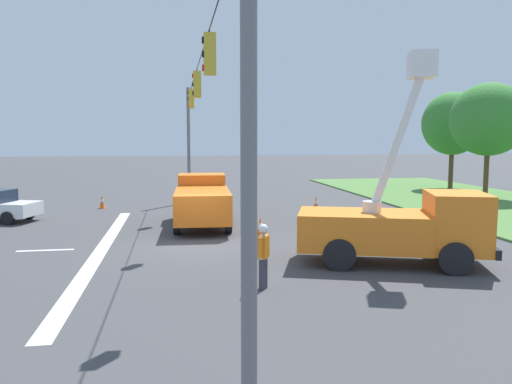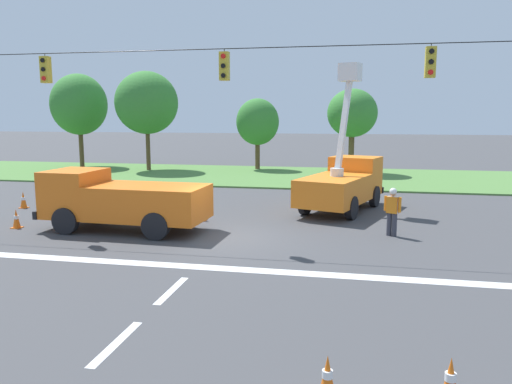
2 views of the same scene
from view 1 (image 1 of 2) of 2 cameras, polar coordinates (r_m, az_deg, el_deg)
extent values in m
plane|color=#424244|center=(19.19, -6.50, -6.06)|extent=(200.00, 200.00, 0.00)
cube|color=silver|center=(19.36, -17.16, -6.17)|extent=(17.60, 0.50, 0.01)
cube|color=silver|center=(19.74, -22.95, -6.15)|extent=(0.20, 2.00, 0.01)
cylinder|color=slate|center=(31.75, -7.70, 5.29)|extent=(0.20, 0.20, 7.20)
cylinder|color=slate|center=(5.82, -0.82, 1.79)|extent=(0.20, 0.20, 7.20)
cylinder|color=black|center=(18.93, -6.75, 13.87)|extent=(26.00, 0.03, 0.03)
cylinder|color=black|center=(25.73, -7.42, 11.69)|extent=(0.02, 0.02, 0.10)
cube|color=gold|center=(25.68, -7.41, 10.51)|extent=(0.32, 0.28, 0.96)
cylinder|color=black|center=(25.70, -7.78, 11.22)|extent=(0.16, 0.05, 0.16)
cylinder|color=black|center=(25.68, -7.77, 10.51)|extent=(0.16, 0.05, 0.16)
cylinder|color=red|center=(25.65, -7.76, 9.79)|extent=(0.16, 0.05, 0.16)
cylinder|color=black|center=(18.97, -6.75, 13.70)|extent=(0.02, 0.02, 0.10)
cube|color=gold|center=(18.91, -6.73, 12.11)|extent=(0.32, 0.28, 0.96)
cylinder|color=red|center=(18.94, -7.24, 13.07)|extent=(0.16, 0.05, 0.16)
cylinder|color=black|center=(18.90, -7.23, 12.10)|extent=(0.16, 0.05, 0.16)
cylinder|color=black|center=(18.87, -7.22, 11.14)|extent=(0.16, 0.05, 0.16)
cylinder|color=black|center=(12.35, -5.34, 17.84)|extent=(0.02, 0.02, 0.10)
cube|color=gold|center=(12.25, -5.31, 15.41)|extent=(0.32, 0.28, 0.96)
cylinder|color=black|center=(12.30, -6.10, 16.88)|extent=(0.16, 0.05, 0.16)
cylinder|color=black|center=(12.24, -6.08, 15.41)|extent=(0.16, 0.05, 0.16)
cylinder|color=red|center=(12.19, -6.07, 13.93)|extent=(0.16, 0.05, 0.16)
cylinder|color=brown|center=(42.61, 21.39, 2.52)|extent=(0.36, 0.36, 3.33)
ellipsoid|color=#387F33|center=(42.56, 21.57, 7.29)|extent=(4.43, 4.84, 4.95)
cylinder|color=brown|center=(36.48, 24.80, 1.78)|extent=(0.33, 0.33, 3.25)
ellipsoid|color=#387F33|center=(36.42, 25.06, 7.53)|extent=(4.78, 4.99, 4.78)
cube|color=orange|center=(16.56, 12.03, -4.28)|extent=(3.46, 4.58, 1.17)
cube|color=orange|center=(16.92, 21.93, -3.20)|extent=(2.66, 2.35, 1.85)
cube|color=#1E2838|center=(17.02, 23.97, -2.13)|extent=(1.91, 0.71, 0.83)
cube|color=black|center=(17.30, 24.90, -5.74)|extent=(2.25, 0.87, 0.30)
cylinder|color=black|center=(18.06, 20.33, -5.55)|extent=(0.58, 1.04, 1.00)
cylinder|color=black|center=(16.02, 21.84, -7.08)|extent=(0.58, 1.04, 1.00)
cylinder|color=black|center=(17.69, 9.44, -5.49)|extent=(0.58, 1.04, 1.00)
cylinder|color=black|center=(15.61, 9.52, -7.06)|extent=(0.58, 1.04, 1.00)
cylinder|color=silver|center=(16.46, 13.10, -1.67)|extent=(0.60, 0.60, 0.36)
cube|color=white|center=(16.38, 15.73, 5.27)|extent=(0.73, 1.63, 4.45)
cube|color=white|center=(16.63, 18.44, 13.62)|extent=(1.10, 1.04, 0.80)
cube|color=orange|center=(22.08, -6.14, -1.46)|extent=(4.42, 2.56, 1.27)
cube|color=orange|center=(25.11, -6.22, 0.03)|extent=(1.95, 2.35, 1.77)
cube|color=#1E2838|center=(25.72, -6.24, 0.87)|extent=(0.19, 2.02, 0.80)
cube|color=black|center=(26.19, -6.22, -1.33)|extent=(0.26, 2.37, 0.30)
cylinder|color=black|center=(24.99, -8.69, -2.08)|extent=(1.01, 0.32, 1.00)
cylinder|color=black|center=(25.00, -3.69, -2.01)|extent=(1.01, 0.32, 1.00)
cylinder|color=black|center=(21.43, -9.02, -3.45)|extent=(1.01, 0.32, 1.00)
cylinder|color=black|center=(21.44, -3.19, -3.37)|extent=(1.01, 0.32, 1.00)
cylinder|color=black|center=(27.52, -24.52, -2.19)|extent=(0.38, 0.67, 0.64)
cylinder|color=black|center=(26.10, -26.54, -2.71)|extent=(0.38, 0.67, 0.64)
cylinder|color=#383842|center=(13.70, 0.95, -9.16)|extent=(0.18, 0.18, 0.85)
cylinder|color=#383842|center=(13.52, 0.70, -9.37)|extent=(0.18, 0.18, 0.85)
cube|color=orange|center=(13.44, 0.83, -6.28)|extent=(0.47, 0.40, 0.60)
cube|color=silver|center=(13.44, 0.83, -6.28)|extent=(0.41, 0.26, 0.62)
cylinder|color=orange|center=(13.68, 1.16, -5.93)|extent=(0.11, 0.11, 0.55)
cylinder|color=orange|center=(13.18, 0.49, -6.40)|extent=(0.11, 0.11, 0.55)
sphere|color=tan|center=(13.35, 0.83, -4.48)|extent=(0.22, 0.22, 0.22)
sphere|color=white|center=(13.34, 0.83, -4.23)|extent=(0.26, 0.26, 0.26)
cube|color=orange|center=(30.29, -0.47, -1.50)|extent=(0.36, 0.36, 0.03)
cone|color=orange|center=(30.24, -0.48, -0.75)|extent=(0.31, 0.31, 0.76)
cylinder|color=white|center=(30.23, -0.48, -0.68)|extent=(0.19, 0.19, 0.14)
cube|color=orange|center=(30.31, -17.17, -1.77)|extent=(0.36, 0.36, 0.03)
cone|color=orange|center=(30.26, -17.20, -1.03)|extent=(0.30, 0.30, 0.75)
cylinder|color=white|center=(30.26, -17.20, -0.96)|extent=(0.19, 0.19, 0.14)
cube|color=orange|center=(21.20, 0.49, -4.81)|extent=(0.36, 0.36, 0.03)
cone|color=orange|center=(21.13, 0.49, -3.84)|extent=(0.28, 0.28, 0.70)
cylinder|color=white|center=(21.12, 0.49, -3.75)|extent=(0.17, 0.17, 0.13)
cube|color=orange|center=(27.51, -7.57, -2.33)|extent=(0.36, 0.36, 0.03)
cone|color=orange|center=(27.45, -7.58, -1.56)|extent=(0.29, 0.29, 0.72)
cylinder|color=white|center=(27.45, -7.59, -1.48)|extent=(0.18, 0.18, 0.13)
cube|color=orange|center=(28.33, 6.85, -2.07)|extent=(0.36, 0.36, 0.03)
cone|color=orange|center=(28.27, 6.86, -1.26)|extent=(0.31, 0.31, 0.78)
cylinder|color=white|center=(28.27, 6.86, -1.18)|extent=(0.19, 0.19, 0.14)
camera|label=2|loc=(21.54, -57.82, 4.19)|focal=35.00mm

